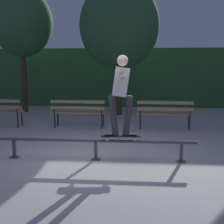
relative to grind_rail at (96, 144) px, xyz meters
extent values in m
plane|color=#ADAAA8|center=(0.00, 0.03, -0.32)|extent=(90.00, 90.00, 0.00)
cube|color=#2D5B33|center=(0.00, 8.99, 0.96)|extent=(24.00, 1.20, 2.57)
cylinder|color=#47474C|center=(0.00, 0.00, 0.06)|extent=(3.94, 0.06, 0.06)
cube|color=#47474C|center=(-1.67, 0.00, -0.14)|extent=(0.06, 0.06, 0.36)
cube|color=#47474C|center=(-1.67, 0.00, -0.32)|extent=(0.18, 0.18, 0.01)
cube|color=#47474C|center=(0.00, 0.00, -0.14)|extent=(0.06, 0.06, 0.36)
cube|color=#47474C|center=(0.00, 0.00, -0.32)|extent=(0.18, 0.18, 0.01)
cube|color=#47474C|center=(1.67, 0.00, -0.14)|extent=(0.06, 0.06, 0.36)
cube|color=#47474C|center=(1.67, 0.00, -0.32)|extent=(0.18, 0.18, 0.01)
cube|color=black|center=(0.49, 0.00, 0.17)|extent=(0.80, 0.29, 0.02)
cube|color=black|center=(0.49, 0.00, 0.18)|extent=(0.78, 0.27, 0.00)
cube|color=#9E9EA3|center=(0.76, 0.03, 0.16)|extent=(0.07, 0.17, 0.02)
cube|color=#9E9EA3|center=(0.23, -0.03, 0.16)|extent=(0.07, 0.17, 0.02)
cylinder|color=beige|center=(0.77, -0.05, 0.12)|extent=(0.06, 0.04, 0.05)
cylinder|color=beige|center=(0.75, 0.11, 0.12)|extent=(0.06, 0.04, 0.05)
cylinder|color=beige|center=(0.24, -0.11, 0.12)|extent=(0.06, 0.04, 0.05)
cylinder|color=beige|center=(0.22, 0.05, 0.12)|extent=(0.06, 0.04, 0.05)
cube|color=black|center=(0.67, 0.02, 0.20)|extent=(0.27, 0.13, 0.03)
cube|color=black|center=(0.31, -0.02, 0.20)|extent=(0.27, 0.13, 0.03)
cylinder|color=#333338|center=(0.63, 0.02, 0.57)|extent=(0.22, 0.15, 0.79)
cylinder|color=#333338|center=(0.35, -0.02, 0.57)|extent=(0.22, 0.15, 0.79)
cube|color=silver|center=(0.49, 0.00, 1.23)|extent=(0.37, 0.39, 0.57)
cylinder|color=silver|center=(0.54, -0.38, 1.39)|extent=(0.15, 0.61, 0.21)
cylinder|color=silver|center=(0.45, 0.38, 1.39)|extent=(0.15, 0.61, 0.21)
sphere|color=beige|center=(0.57, -0.66, 1.34)|extent=(0.09, 0.09, 0.09)
sphere|color=beige|center=(0.42, 0.66, 1.34)|extent=(0.09, 0.09, 0.09)
sphere|color=beige|center=(0.52, 0.00, 1.63)|extent=(0.21, 0.21, 0.21)
cube|color=#282623|center=(-2.80, 3.51, -0.10)|extent=(0.04, 0.04, 0.44)
cube|color=#282623|center=(-2.81, 3.19, -0.10)|extent=(0.04, 0.04, 0.44)
cube|color=#282623|center=(-2.81, 3.15, 0.34)|extent=(0.04, 0.04, 0.44)
cube|color=#A38460|center=(-3.50, 3.52, 0.14)|extent=(1.60, 0.14, 0.04)
cube|color=#282623|center=(-0.27, 3.51, -0.10)|extent=(0.04, 0.04, 0.44)
cube|color=#282623|center=(-0.29, 3.19, -0.10)|extent=(0.04, 0.04, 0.44)
cube|color=#282623|center=(-0.29, 3.15, 0.34)|extent=(0.04, 0.04, 0.44)
cube|color=#282623|center=(-1.68, 3.56, -0.10)|extent=(0.04, 0.04, 0.44)
cube|color=#282623|center=(-1.69, 3.24, -0.10)|extent=(0.04, 0.04, 0.44)
cube|color=#282623|center=(-1.69, 3.20, 0.34)|extent=(0.04, 0.04, 0.44)
cube|color=#A38460|center=(-0.98, 3.52, 0.14)|extent=(1.60, 0.14, 0.04)
cube|color=#A38460|center=(-0.98, 3.38, 0.14)|extent=(1.60, 0.14, 0.04)
cube|color=#A38460|center=(-0.99, 3.24, 0.14)|extent=(1.60, 0.14, 0.04)
cube|color=#A38460|center=(-0.99, 3.17, 0.30)|extent=(1.60, 0.09, 0.09)
cube|color=#A38460|center=(-0.99, 3.17, 0.48)|extent=(1.60, 0.09, 0.09)
cube|color=#282623|center=(2.25, 3.51, -0.10)|extent=(0.04, 0.04, 0.44)
cube|color=#282623|center=(2.24, 3.19, -0.10)|extent=(0.04, 0.04, 0.44)
cube|color=#282623|center=(2.24, 3.15, 0.34)|extent=(0.04, 0.04, 0.44)
cube|color=#282623|center=(0.84, 3.56, -0.10)|extent=(0.04, 0.04, 0.44)
cube|color=#282623|center=(0.83, 3.24, -0.10)|extent=(0.04, 0.04, 0.44)
cube|color=#282623|center=(0.83, 3.20, 0.34)|extent=(0.04, 0.04, 0.44)
cube|color=#A38460|center=(1.54, 3.52, 0.14)|extent=(1.60, 0.14, 0.04)
cube|color=#A38460|center=(1.54, 3.38, 0.14)|extent=(1.60, 0.14, 0.04)
cube|color=#A38460|center=(1.53, 3.24, 0.14)|extent=(1.60, 0.14, 0.04)
cube|color=#A38460|center=(1.53, 3.17, 0.30)|extent=(1.60, 0.09, 0.09)
cube|color=#A38460|center=(1.53, 3.17, 0.48)|extent=(1.60, 0.09, 0.09)
cylinder|color=#3D2D23|center=(-3.76, 6.52, 0.90)|extent=(0.22, 0.22, 2.44)
ellipsoid|color=#2D5B33|center=(-3.76, 6.52, 3.12)|extent=(2.34, 2.34, 2.57)
cylinder|color=#3D2D23|center=(0.01, 6.09, 0.70)|extent=(0.22, 0.22, 2.04)
ellipsoid|color=#2D5B33|center=(0.01, 6.09, 2.94)|extent=(2.89, 2.89, 3.18)
camera|label=1|loc=(0.95, -6.54, 1.58)|focal=54.83mm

